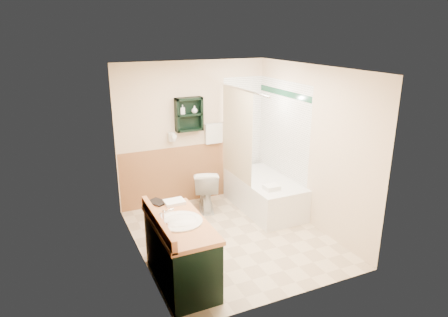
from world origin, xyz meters
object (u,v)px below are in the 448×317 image
toilet (205,189)px  soap_bottle_a (183,112)px  bathtub (265,194)px  wall_shelf (189,114)px  hair_dryer (172,137)px  vanity_book (152,197)px  vanity (181,252)px  soap_bottle_b (194,110)px

toilet → soap_bottle_a: soap_bottle_a is taller
bathtub → soap_bottle_a: size_ratio=10.02×
wall_shelf → soap_bottle_a: (-0.11, -0.01, 0.05)m
hair_dryer → vanity_book: (-0.76, -1.57, -0.30)m
toilet → vanity_book: 1.77m
bathtub → vanity: bearing=-144.9°
vanity_book → soap_bottle_b: bearing=23.8°
hair_dryer → bathtub: hair_dryer is taller
wall_shelf → bathtub: 1.81m
toilet → vanity_book: bearing=63.1°
wall_shelf → soap_bottle_b: (0.09, -0.01, 0.06)m
wall_shelf → hair_dryer: bearing=175.2°
vanity → bathtub: bearing=35.1°
vanity → vanity_book: (-0.17, 0.57, 0.51)m
vanity_book → soap_bottle_b: 2.05m
soap_bottle_a → wall_shelf: bearing=2.7°
soap_bottle_a → vanity_book: bearing=-121.8°
hair_dryer → wall_shelf: bearing=-4.8°
vanity_book → soap_bottle_a: bearing=28.9°
vanity → toilet: (1.02, 1.77, -0.05)m
vanity_book → soap_bottle_a: size_ratio=1.55×
soap_bottle_b → wall_shelf: bearing=177.0°
bathtub → vanity_book: vanity_book is taller
soap_bottle_b → hair_dryer: bearing=175.6°
hair_dryer → vanity_book: 1.77m
hair_dryer → bathtub: 1.80m
wall_shelf → toilet: (0.13, -0.35, -1.20)m
wall_shelf → soap_bottle_b: wall_shelf is taller
hair_dryer → soap_bottle_b: size_ratio=1.97×
toilet → wall_shelf: bearing=-52.1°
bathtub → toilet: 0.99m
wall_shelf → soap_bottle_a: 0.12m
hair_dryer → soap_bottle_a: bearing=-8.8°
hair_dryer → vanity_book: hair_dryer is taller
vanity_book → soap_bottle_a: 1.94m
soap_bottle_b → vanity: bearing=-115.1°
toilet → hair_dryer: bearing=-23.3°
wall_shelf → soap_bottle_b: 0.11m
toilet → soap_bottle_b: bearing=-66.6°
vanity → bathtub: (1.92, 1.35, -0.13)m
bathtub → vanity_book: 2.31m
wall_shelf → bathtub: bearing=-36.7°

